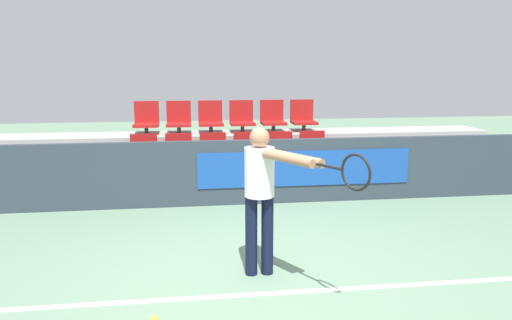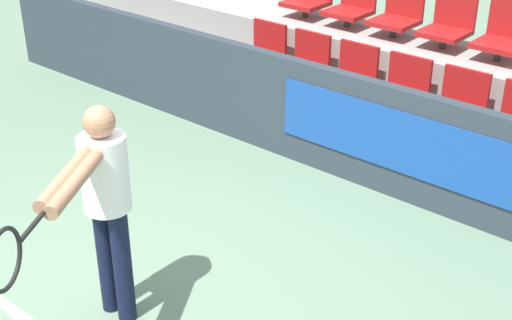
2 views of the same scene
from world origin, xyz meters
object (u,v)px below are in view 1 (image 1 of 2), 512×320
(stadium_chair_7, at_px, (179,119))
(tennis_ball, at_px, (154,319))
(stadium_chair_5, at_px, (313,151))
(stadium_chair_6, at_px, (146,120))
(tennis_player, at_px, (265,186))
(stadium_chair_2, at_px, (213,153))
(stadium_chair_1, at_px, (179,154))
(stadium_chair_8, at_px, (211,119))
(stadium_chair_10, at_px, (273,118))
(stadium_chair_0, at_px, (144,155))
(stadium_chair_9, at_px, (242,119))
(stadium_chair_4, at_px, (281,151))
(stadium_chair_3, at_px, (247,152))
(stadium_chair_11, at_px, (303,118))

(stadium_chair_7, height_order, tennis_ball, stadium_chair_7)
(stadium_chair_5, relative_size, stadium_chair_6, 1.00)
(stadium_chair_7, bearing_deg, tennis_player, -77.64)
(tennis_ball, bearing_deg, stadium_chair_2, 80.00)
(stadium_chair_2, bearing_deg, stadium_chair_1, 180.00)
(stadium_chair_8, height_order, stadium_chair_10, same)
(stadium_chair_7, bearing_deg, stadium_chair_0, -124.55)
(stadium_chair_7, height_order, stadium_chair_9, same)
(stadium_chair_0, height_order, tennis_ball, stadium_chair_0)
(stadium_chair_4, distance_m, stadium_chair_7, 2.01)
(stadium_chair_1, bearing_deg, stadium_chair_3, 0.00)
(stadium_chair_2, bearing_deg, tennis_ball, -100.00)
(stadium_chair_8, bearing_deg, stadium_chair_4, -35.99)
(stadium_chair_7, xyz_separation_m, tennis_player, (0.94, -4.30, -0.23))
(stadium_chair_11, bearing_deg, stadium_chair_5, -90.00)
(stadium_chair_9, distance_m, tennis_player, 4.31)
(stadium_chair_2, bearing_deg, stadium_chair_10, 35.99)
(stadium_chair_7, distance_m, tennis_ball, 5.27)
(stadium_chair_11, bearing_deg, tennis_player, -108.02)
(stadium_chair_1, bearing_deg, stadium_chair_4, 0.00)
(stadium_chair_7, bearing_deg, stadium_chair_1, -90.00)
(stadium_chair_0, distance_m, stadium_chair_2, 1.17)
(stadium_chair_0, distance_m, stadium_chair_7, 1.14)
(stadium_chair_1, distance_m, stadium_chair_6, 1.14)
(stadium_chair_8, relative_size, stadium_chair_11, 1.00)
(stadium_chair_2, height_order, tennis_player, tennis_player)
(stadium_chair_5, height_order, tennis_ball, stadium_chair_5)
(stadium_chair_3, bearing_deg, stadium_chair_1, 180.00)
(stadium_chair_6, xyz_separation_m, stadium_chair_7, (0.59, 0.00, 0.00))
(stadium_chair_0, bearing_deg, stadium_chair_6, 90.00)
(stadium_chair_1, bearing_deg, stadium_chair_10, 25.83)
(stadium_chair_9, bearing_deg, stadium_chair_1, -144.01)
(stadium_chair_3, xyz_separation_m, stadium_chair_4, (0.59, 0.00, 0.00))
(stadium_chair_7, distance_m, stadium_chair_10, 1.76)
(stadium_chair_1, xyz_separation_m, stadium_chair_10, (1.76, 0.85, 0.49))
(stadium_chair_4, height_order, stadium_chair_6, stadium_chair_6)
(stadium_chair_7, height_order, tennis_player, tennis_player)
(stadium_chair_7, relative_size, stadium_chair_9, 1.00)
(stadium_chair_0, xyz_separation_m, stadium_chair_7, (0.59, 0.85, 0.49))
(stadium_chair_10, relative_size, stadium_chair_11, 1.00)
(stadium_chair_6, height_order, stadium_chair_9, same)
(stadium_chair_6, distance_m, stadium_chair_10, 2.34)
(stadium_chair_6, bearing_deg, stadium_chair_10, 0.00)
(stadium_chair_4, bearing_deg, stadium_chair_7, 154.17)
(stadium_chair_3, bearing_deg, tennis_player, -93.78)
(stadium_chair_4, bearing_deg, tennis_ball, -114.24)
(stadium_chair_5, xyz_separation_m, stadium_chair_11, (0.00, 0.85, 0.49))
(stadium_chair_6, bearing_deg, stadium_chair_3, -25.83)
(stadium_chair_7, relative_size, tennis_ball, 8.78)
(stadium_chair_3, height_order, stadium_chair_8, stadium_chair_8)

